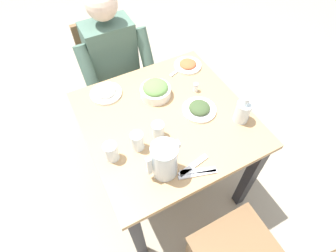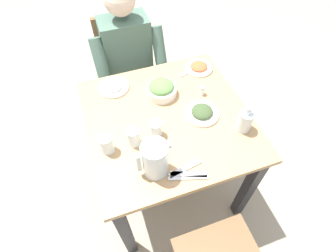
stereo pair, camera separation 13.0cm
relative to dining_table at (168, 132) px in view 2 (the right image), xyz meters
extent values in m
plane|color=#9E937F|center=(0.00, 0.00, -0.62)|extent=(8.00, 8.00, 0.00)
cube|color=tan|center=(0.00, 0.00, 0.12)|extent=(0.87, 0.87, 0.03)
cube|color=#232328|center=(-0.38, -0.38, -0.26)|extent=(0.06, 0.06, 0.73)
cube|color=#232328|center=(0.38, -0.38, -0.26)|extent=(0.06, 0.06, 0.73)
cube|color=#232328|center=(-0.38, 0.38, -0.26)|extent=(0.06, 0.06, 0.73)
cube|color=#232328|center=(0.38, 0.38, -0.26)|extent=(0.06, 0.06, 0.73)
cube|color=brown|center=(-0.11, -0.90, -0.40)|extent=(0.04, 0.04, 0.44)
cube|color=brown|center=(0.23, -0.90, -0.40)|extent=(0.04, 0.04, 0.44)
cube|color=brown|center=(-0.11, -0.56, -0.40)|extent=(0.04, 0.04, 0.44)
cube|color=brown|center=(0.23, -0.56, -0.40)|extent=(0.04, 0.04, 0.44)
cube|color=brown|center=(0.06, -0.73, -0.17)|extent=(0.40, 0.40, 0.03)
cube|color=brown|center=(0.06, -0.91, 0.05)|extent=(0.38, 0.04, 0.42)
cube|color=brown|center=(-0.20, 0.56, -0.40)|extent=(0.04, 0.04, 0.44)
cube|color=#4C6B5B|center=(0.06, -0.70, 0.09)|extent=(0.32, 0.20, 0.50)
sphere|color=beige|center=(0.06, -0.70, 0.46)|extent=(0.19, 0.19, 0.19)
cylinder|color=#473D33|center=(-0.02, -0.51, -0.19)|extent=(0.11, 0.38, 0.11)
cylinder|color=#473D33|center=(-0.02, -0.32, -0.39)|extent=(0.10, 0.10, 0.46)
cylinder|color=#4C6B5B|center=(-0.14, -0.56, 0.11)|extent=(0.08, 0.23, 0.37)
cylinder|color=#473D33|center=(0.15, -0.51, -0.19)|extent=(0.11, 0.38, 0.11)
cylinder|color=#473D33|center=(0.15, -0.32, -0.39)|extent=(0.10, 0.10, 0.46)
cylinder|color=#4C6B5B|center=(0.26, -0.56, 0.11)|extent=(0.08, 0.23, 0.37)
cylinder|color=silver|center=(0.16, 0.28, 0.23)|extent=(0.12, 0.12, 0.19)
cube|color=silver|center=(0.23, 0.28, 0.24)|extent=(0.02, 0.02, 0.11)
cube|color=silver|center=(0.10, 0.28, 0.31)|extent=(0.04, 0.03, 0.02)
cylinder|color=white|center=(-0.02, -0.18, 0.16)|extent=(0.18, 0.18, 0.05)
ellipsoid|color=#608E47|center=(-0.02, -0.18, 0.20)|extent=(0.14, 0.14, 0.06)
cylinder|color=white|center=(0.23, -0.32, 0.14)|extent=(0.18, 0.18, 0.01)
ellipsoid|color=white|center=(0.23, -0.32, 0.16)|extent=(0.11, 0.11, 0.05)
cylinder|color=white|center=(-0.18, 0.04, 0.14)|extent=(0.19, 0.19, 0.01)
ellipsoid|color=#3D512D|center=(-0.18, 0.04, 0.16)|extent=(0.12, 0.12, 0.04)
cylinder|color=white|center=(-0.32, -0.31, 0.14)|extent=(0.17, 0.17, 0.01)
ellipsoid|color=#CC5B33|center=(-0.32, -0.31, 0.16)|extent=(0.11, 0.11, 0.03)
cylinder|color=silver|center=(0.35, 0.10, 0.18)|extent=(0.07, 0.07, 0.10)
cylinder|color=silver|center=(0.09, 0.09, 0.18)|extent=(0.06, 0.06, 0.09)
cylinder|color=silver|center=(0.21, 0.10, 0.19)|extent=(0.06, 0.06, 0.10)
cylinder|color=silver|center=(-0.34, 0.20, 0.19)|extent=(0.08, 0.08, 0.12)
cylinder|color=gold|center=(-0.34, 0.20, 0.17)|extent=(0.07, 0.07, 0.07)
cylinder|color=silver|center=(-0.34, 0.20, 0.28)|extent=(0.03, 0.03, 0.04)
cylinder|color=white|center=(-0.24, -0.10, 0.16)|extent=(0.03, 0.03, 0.04)
cylinder|color=#B2B2B7|center=(-0.24, -0.10, 0.18)|extent=(0.03, 0.03, 0.01)
cube|color=silver|center=(0.02, 0.36, 0.14)|extent=(0.17, 0.09, 0.01)
cube|color=silver|center=(0.03, 0.37, 0.14)|extent=(0.18, 0.07, 0.01)
cube|color=silver|center=(0.03, 0.32, 0.14)|extent=(0.17, 0.06, 0.01)
cube|color=silver|center=(-0.26, -0.31, 0.14)|extent=(0.18, 0.08, 0.01)
camera|label=1|loc=(0.42, 0.80, 1.23)|focal=28.03mm
camera|label=2|loc=(0.30, 0.86, 1.23)|focal=28.03mm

